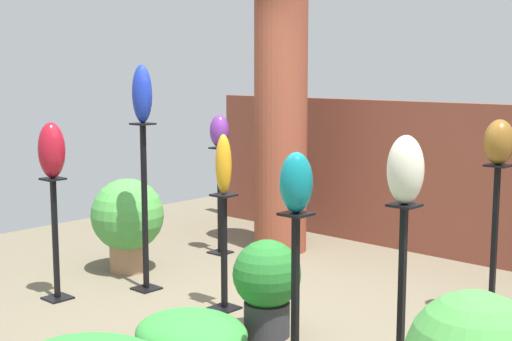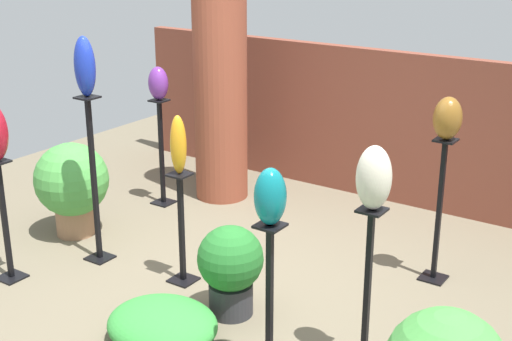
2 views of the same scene
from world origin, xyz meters
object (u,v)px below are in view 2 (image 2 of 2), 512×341
at_px(art_vase_amber, 178,145).
at_px(art_vase_violet, 158,83).
at_px(brick_pillar, 220,72).
at_px(pedestal_ruby, 5,227).
at_px(potted_plant_walkway_edge, 72,183).
at_px(art_vase_bronze, 448,118).
at_px(potted_plant_mid_left, 230,266).
at_px(pedestal_amber, 182,234).
at_px(pedestal_ivory, 367,296).
at_px(art_vase_ivory, 374,178).
at_px(art_vase_cobalt, 85,66).
at_px(pedestal_bronze, 439,217).
at_px(pedestal_teal, 269,310).
at_px(pedestal_cobalt, 94,187).
at_px(pedestal_violet, 162,157).
at_px(art_vase_teal, 270,197).

height_order(art_vase_amber, art_vase_violet, art_vase_violet).
xyz_separation_m(brick_pillar, art_vase_violet, (-0.36, -0.51, -0.07)).
relative_size(pedestal_ruby, potted_plant_walkway_edge, 1.15).
relative_size(art_vase_bronze, potted_plant_mid_left, 0.48).
height_order(pedestal_amber, pedestal_ivory, pedestal_ivory).
bearing_deg(art_vase_ivory, pedestal_amber, 172.91).
distance_m(art_vase_cobalt, potted_plant_walkway_edge, 1.31).
height_order(pedestal_bronze, art_vase_bronze, art_vase_bronze).
height_order(art_vase_bronze, potted_plant_walkway_edge, art_vase_bronze).
distance_m(pedestal_teal, pedestal_amber, 1.43).
bearing_deg(art_vase_bronze, potted_plant_walkway_edge, -161.71).
bearing_deg(pedestal_amber, art_vase_violet, 136.52).
bearing_deg(pedestal_ruby, art_vase_cobalt, 63.12).
distance_m(pedestal_cobalt, art_vase_amber, 0.98).
bearing_deg(pedestal_violet, potted_plant_walkway_edge, -99.14).
xyz_separation_m(art_vase_violet, art_vase_ivory, (2.94, -1.39, 0.04)).
distance_m(pedestal_amber, art_vase_amber, 0.73).
xyz_separation_m(pedestal_amber, pedestal_violet, (-1.24, 1.18, 0.08)).
bearing_deg(art_vase_teal, pedestal_ruby, -178.19).
bearing_deg(art_vase_cobalt, art_vase_teal, -15.28).
height_order(brick_pillar, art_vase_cobalt, brick_pillar).
bearing_deg(art_vase_ivory, art_vase_teal, -133.45).
bearing_deg(art_vase_violet, brick_pillar, 54.80).
relative_size(pedestal_ivory, potted_plant_walkway_edge, 1.25).
xyz_separation_m(pedestal_ivory, art_vase_bronze, (-0.05, 1.37, 0.84)).
relative_size(brick_pillar, art_vase_teal, 7.50).
height_order(brick_pillar, pedestal_bronze, brick_pillar).
xyz_separation_m(pedestal_teal, pedestal_ruby, (-2.43, -0.08, -0.02)).
height_order(pedestal_ruby, art_vase_ivory, art_vase_ivory).
bearing_deg(potted_plant_mid_left, pedestal_amber, 162.80).
height_order(pedestal_bronze, art_vase_violet, art_vase_violet).
xyz_separation_m(brick_pillar, art_vase_bronze, (2.52, -0.53, 0.02)).
height_order(pedestal_amber, potted_plant_walkway_edge, pedestal_amber).
bearing_deg(pedestal_violet, art_vase_ivory, -25.32).
height_order(pedestal_ruby, potted_plant_mid_left, pedestal_ruby).
xyz_separation_m(brick_pillar, pedestal_teal, (2.14, -2.36, -0.84)).
distance_m(pedestal_amber, potted_plant_walkway_edge, 1.42).
bearing_deg(pedestal_violet, pedestal_cobalt, -72.63).
xyz_separation_m(art_vase_bronze, potted_plant_mid_left, (-1.03, -1.35, -0.95)).
relative_size(pedestal_amber, potted_plant_walkway_edge, 1.05).
bearing_deg(art_vase_amber, potted_plant_walkway_edge, 173.84).
xyz_separation_m(brick_pillar, potted_plant_walkway_edge, (-0.53, -1.54, -0.82)).
bearing_deg(pedestal_violet, art_vase_teal, -36.43).
bearing_deg(pedestal_cobalt, art_vase_bronze, 26.76).
height_order(pedestal_violet, art_vase_amber, art_vase_amber).
bearing_deg(art_vase_amber, art_vase_violet, 136.52).
bearing_deg(art_vase_teal, potted_plant_walkway_edge, 162.90).
xyz_separation_m(pedestal_amber, art_vase_teal, (1.26, -0.67, 0.80)).
relative_size(pedestal_violet, art_vase_violet, 3.34).
relative_size(pedestal_bronze, potted_plant_walkway_edge, 1.36).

